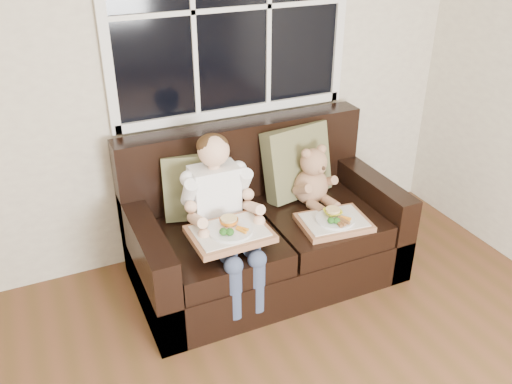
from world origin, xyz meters
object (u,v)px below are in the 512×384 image
child (221,204)px  tray_left (230,232)px  tray_right (334,221)px  loveseat (262,232)px  teddy_bear (312,180)px

child → tray_left: 0.20m
tray_left → tray_right: bearing=-2.2°
loveseat → tray_right: bearing=-42.6°
teddy_bear → tray_left: size_ratio=0.91×
child → tray_left: (-0.02, -0.18, -0.08)m
teddy_bear → tray_right: bearing=-102.2°
child → tray_left: child is taller
loveseat → tray_right: 0.50m
tray_left → loveseat: bearing=40.2°
loveseat → child: size_ratio=1.81×
tray_right → child: bearing=169.8°
child → tray_left: size_ratio=2.04×
tray_left → teddy_bear: bearing=22.0°
tray_left → tray_right: 0.70m
child → tray_right: bearing=-16.1°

